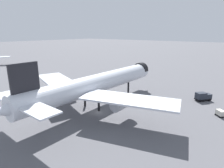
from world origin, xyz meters
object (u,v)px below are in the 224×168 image
Objects in this scene: service_truck_front at (203,96)px; baggage_cart_trailing at (220,113)px; baggage_tug_wing at (62,79)px; airliner_near_gate at (96,84)px; traffic_cone_near_nose at (104,79)px; traffic_cone_wingtip at (12,94)px.

service_truck_front is 2.01× the size of baggage_cart_trailing.
baggage_cart_trailing is at bearing 74.56° from baggage_tug_wing.
airliner_near_gate is 10.69× the size of service_truck_front.
traffic_cone_near_nose is (1.66, 46.82, -1.25)m from service_truck_front.
airliner_near_gate is 102.29× the size of traffic_cone_wingtip.
service_truck_front is 1.63× the size of baggage_tug_wing.
airliner_near_gate is at bearing -71.26° from traffic_cone_wingtip.
airliner_near_gate is 38.46m from baggage_tug_wing.
baggage_tug_wing reaches higher than traffic_cone_wingtip.
baggage_cart_trailing reaches higher than traffic_cone_near_nose.
traffic_cone_wingtip is at bearing 162.24° from traffic_cone_near_nose.
service_truck_front is at bearing 84.64° from baggage_tug_wing.
traffic_cone_wingtip is at bearing -14.20° from baggage_tug_wing.
baggage_tug_wing is (13.59, 35.38, -6.51)m from airliner_near_gate.
baggage_cart_trailing is at bearing -62.57° from airliner_near_gate.
airliner_near_gate reaches higher than service_truck_front.
baggage_cart_trailing is at bearing -102.86° from traffic_cone_near_nose.
service_truck_front is at bearing -92.03° from traffic_cone_near_nose.
service_truck_front reaches higher than baggage_tug_wing.
service_truck_front is 8.46× the size of traffic_cone_near_nose.
service_truck_front is (26.81, -25.71, -5.90)m from airliner_near_gate.
service_truck_front is at bearing 166.20° from baggage_cart_trailing.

